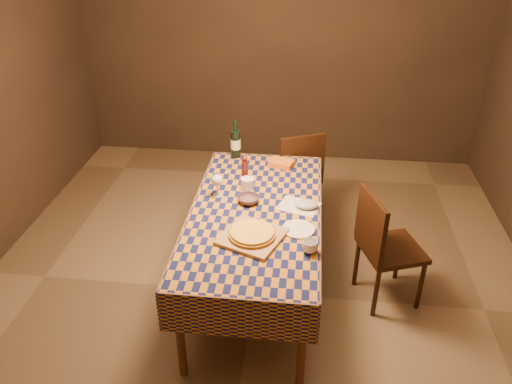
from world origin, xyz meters
TOP-DOWN VIEW (x-y plane):
  - room at (0.00, 0.00)m, footprint 5.00×5.10m
  - dining_table at (0.00, 0.00)m, footprint 0.94×1.84m
  - cutting_board at (0.02, -0.33)m, footprint 0.49×0.49m
  - pizza at (0.02, -0.33)m, footprint 0.38×0.38m
  - pepper_mill at (-0.13, 0.42)m, footprint 0.05×0.05m
  - bowl at (-0.06, 0.11)m, footprint 0.16×0.16m
  - wine_glass at (-0.31, 0.18)m, footprint 0.09×0.09m
  - wine_bottle at (-0.27, 0.86)m, footprint 0.09×0.09m
  - deli_tub at (-0.10, 0.32)m, footprint 0.11×0.11m
  - takeout_container at (0.14, 0.72)m, footprint 0.23×0.19m
  - white_plate at (0.32, -0.20)m, footprint 0.23×0.23m
  - tumbler at (0.40, -0.44)m, footprint 0.13×0.13m
  - flour_patch at (0.31, 0.10)m, footprint 0.33×0.29m
  - flour_bag at (0.37, 0.09)m, footprint 0.20×0.18m
  - chair_far at (0.26, 1.10)m, footprint 0.55×0.56m
  - chair_right at (0.94, 0.05)m, footprint 0.54×0.54m

SIDE VIEW (x-z plane):
  - chair_far at x=0.26m, z-range 0.06..0.99m
  - chair_right at x=0.94m, z-range 0.06..0.99m
  - dining_table at x=0.00m, z-range 0.31..1.08m
  - flour_patch at x=0.31m, z-range 0.77..0.77m
  - white_plate at x=0.32m, z-range 0.77..0.78m
  - cutting_board at x=0.02m, z-range 0.77..0.79m
  - takeout_container at x=0.14m, z-range 0.77..0.82m
  - flour_bag at x=0.37m, z-range 0.77..0.82m
  - bowl at x=-0.06m, z-range 0.77..0.82m
  - pizza at x=0.02m, z-range 0.79..0.82m
  - tumbler at x=0.40m, z-range 0.77..0.85m
  - deli_tub at x=-0.10m, z-range 0.77..0.86m
  - pepper_mill at x=-0.13m, z-range 0.76..0.98m
  - wine_glass at x=-0.31m, z-range 0.81..0.98m
  - wine_bottle at x=-0.27m, z-range 0.73..1.07m
  - room at x=0.00m, z-range 0.00..2.70m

